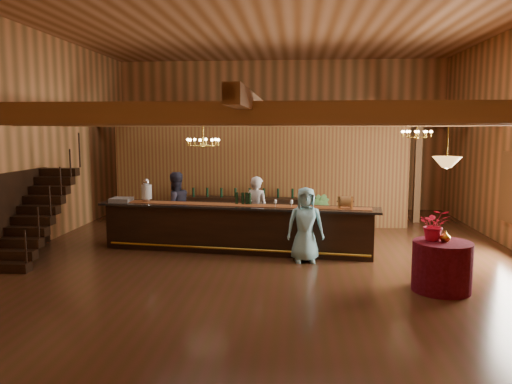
# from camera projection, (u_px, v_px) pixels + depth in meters

# --- Properties ---
(floor) EXTENTS (14.00, 14.00, 0.00)m
(floor) POSITION_uv_depth(u_px,v_px,m) (269.00, 253.00, 12.06)
(floor) COLOR #492617
(floor) RESTS_ON ground
(ceiling) EXTENTS (14.00, 14.00, 0.00)m
(ceiling) POSITION_uv_depth(u_px,v_px,m) (270.00, 18.00, 11.37)
(ceiling) COLOR #B0764D
(ceiling) RESTS_ON wall_back
(wall_back) EXTENTS (12.00, 0.10, 5.50)m
(wall_back) POSITION_uv_depth(u_px,v_px,m) (280.00, 135.00, 18.64)
(wall_back) COLOR #C47B47
(wall_back) RESTS_ON floor
(wall_front) EXTENTS (12.00, 0.10, 5.50)m
(wall_front) POSITION_uv_depth(u_px,v_px,m) (231.00, 155.00, 4.80)
(wall_front) COLOR #C47B47
(wall_front) RESTS_ON floor
(wall_left) EXTENTS (0.10, 14.00, 5.50)m
(wall_left) POSITION_uv_depth(u_px,v_px,m) (25.00, 139.00, 12.20)
(wall_left) COLOR #C47B47
(wall_left) RESTS_ON floor
(beam_grid) EXTENTS (11.90, 13.90, 0.39)m
(beam_grid) POSITION_uv_depth(u_px,v_px,m) (271.00, 119.00, 12.16)
(beam_grid) COLOR brown
(beam_grid) RESTS_ON wall_left
(support_posts) EXTENTS (9.20, 10.20, 3.20)m
(support_posts) POSITION_uv_depth(u_px,v_px,m) (268.00, 191.00, 11.37)
(support_posts) COLOR brown
(support_posts) RESTS_ON floor
(partition_wall) EXTENTS (9.00, 0.18, 3.10)m
(partition_wall) POSITION_uv_depth(u_px,v_px,m) (260.00, 176.00, 15.37)
(partition_wall) COLOR brown
(partition_wall) RESTS_ON floor
(window_right_back) EXTENTS (0.12, 1.05, 1.75)m
(window_right_back) POSITION_uv_depth(u_px,v_px,m) (511.00, 188.00, 12.38)
(window_right_back) COLOR white
(window_right_back) RESTS_ON wall_right
(staircase) EXTENTS (1.00, 2.80, 2.00)m
(staircase) POSITION_uv_depth(u_px,v_px,m) (35.00, 215.00, 11.65)
(staircase) COLOR black
(staircase) RESTS_ON floor
(backroom_boxes) EXTENTS (4.10, 0.60, 1.10)m
(backroom_boxes) POSITION_uv_depth(u_px,v_px,m) (270.00, 200.00, 17.46)
(backroom_boxes) COLOR black
(backroom_boxes) RESTS_ON floor
(tasting_bar) EXTENTS (6.96, 1.73, 1.16)m
(tasting_bar) POSITION_uv_depth(u_px,v_px,m) (236.00, 228.00, 12.21)
(tasting_bar) COLOR black
(tasting_bar) RESTS_ON floor
(beverage_dispenser) EXTENTS (0.26, 0.26, 0.60)m
(beverage_dispenser) POSITION_uv_depth(u_px,v_px,m) (147.00, 191.00, 12.64)
(beverage_dispenser) COLOR silver
(beverage_dispenser) RESTS_ON tasting_bar
(glass_rack_tray) EXTENTS (0.50, 0.50, 0.10)m
(glass_rack_tray) POSITION_uv_depth(u_px,v_px,m) (121.00, 200.00, 12.70)
(glass_rack_tray) COLOR gray
(glass_rack_tray) RESTS_ON tasting_bar
(raffle_drum) EXTENTS (0.34, 0.24, 0.30)m
(raffle_drum) POSITION_uv_depth(u_px,v_px,m) (345.00, 202.00, 11.53)
(raffle_drum) COLOR #915D33
(raffle_drum) RESTS_ON tasting_bar
(bar_bottle_0) EXTENTS (0.07, 0.07, 0.30)m
(bar_bottle_0) POSITION_uv_depth(u_px,v_px,m) (237.00, 198.00, 12.25)
(bar_bottle_0) COLOR black
(bar_bottle_0) RESTS_ON tasting_bar
(bar_bottle_1) EXTENTS (0.07, 0.07, 0.30)m
(bar_bottle_1) POSITION_uv_depth(u_px,v_px,m) (243.00, 198.00, 12.22)
(bar_bottle_1) COLOR black
(bar_bottle_1) RESTS_ON tasting_bar
(bar_bottle_2) EXTENTS (0.07, 0.07, 0.30)m
(bar_bottle_2) POSITION_uv_depth(u_px,v_px,m) (247.00, 199.00, 12.20)
(bar_bottle_2) COLOR black
(bar_bottle_2) RESTS_ON tasting_bar
(bar_bottle_3) EXTENTS (0.07, 0.07, 0.30)m
(bar_bottle_3) POSITION_uv_depth(u_px,v_px,m) (250.00, 199.00, 12.19)
(bar_bottle_3) COLOR black
(bar_bottle_3) RESTS_ON tasting_bar
(backbar_shelf) EXTENTS (3.42, 0.79, 0.95)m
(backbar_shelf) POSITION_uv_depth(u_px,v_px,m) (243.00, 213.00, 15.02)
(backbar_shelf) COLOR black
(backbar_shelf) RESTS_ON floor
(round_table) EXTENTS (1.07, 1.07, 0.93)m
(round_table) POSITION_uv_depth(u_px,v_px,m) (442.00, 266.00, 9.24)
(round_table) COLOR maroon
(round_table) RESTS_ON floor
(chandelier_left) EXTENTS (0.80, 0.80, 0.68)m
(chandelier_left) POSITION_uv_depth(u_px,v_px,m) (203.00, 142.00, 12.38)
(chandelier_left) COLOR gold
(chandelier_left) RESTS_ON beam_grid
(chandelier_right) EXTENTS (0.80, 0.80, 0.49)m
(chandelier_right) POSITION_uv_depth(u_px,v_px,m) (417.00, 134.00, 13.40)
(chandelier_right) COLOR gold
(chandelier_right) RESTS_ON beam_grid
(pendant_lamp) EXTENTS (0.52, 0.52, 0.90)m
(pendant_lamp) POSITION_uv_depth(u_px,v_px,m) (447.00, 162.00, 9.00)
(pendant_lamp) COLOR gold
(pendant_lamp) RESTS_ON beam_grid
(bartender) EXTENTS (0.77, 0.66, 1.78)m
(bartender) POSITION_uv_depth(u_px,v_px,m) (257.00, 210.00, 12.99)
(bartender) COLOR silver
(bartender) RESTS_ON floor
(staff_second) EXTENTS (1.16, 1.12, 1.88)m
(staff_second) POSITION_uv_depth(u_px,v_px,m) (175.00, 208.00, 13.12)
(staff_second) COLOR #2C2C3F
(staff_second) RESTS_ON floor
(guest) EXTENTS (0.89, 0.63, 1.70)m
(guest) POSITION_uv_depth(u_px,v_px,m) (305.00, 225.00, 11.23)
(guest) COLOR #87CDDC
(guest) RESTS_ON floor
(floor_plant) EXTENTS (0.78, 0.71, 1.17)m
(floor_plant) POSITION_uv_depth(u_px,v_px,m) (318.00, 213.00, 14.34)
(floor_plant) COLOR #416F33
(floor_plant) RESTS_ON floor
(table_flowers) EXTENTS (0.58, 0.52, 0.59)m
(table_flowers) POSITION_uv_depth(u_px,v_px,m) (434.00, 225.00, 9.27)
(table_flowers) COLOR red
(table_flowers) RESTS_ON round_table
(table_vase) EXTENTS (0.17, 0.17, 0.32)m
(table_vase) POSITION_uv_depth(u_px,v_px,m) (445.00, 233.00, 9.17)
(table_vase) COLOR gold
(table_vase) RESTS_ON round_table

